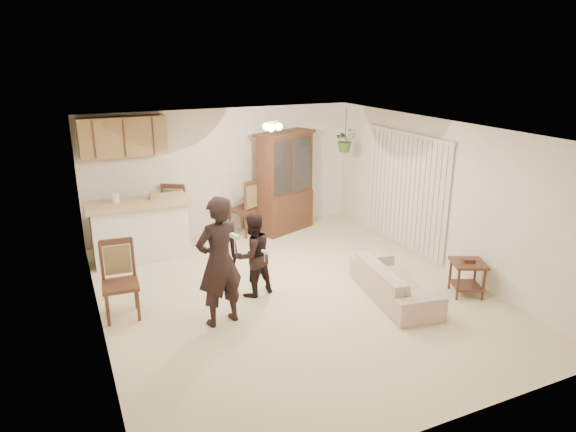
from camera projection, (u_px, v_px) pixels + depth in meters
name	position (u px, v px, depth m)	size (l,w,h in m)	color
floor	(292.00, 293.00, 7.87)	(6.50, 6.50, 0.00)	beige
ceiling	(292.00, 130.00, 7.11)	(5.50, 6.50, 0.02)	white
wall_back	(224.00, 171.00, 10.30)	(5.50, 0.02, 2.50)	white
wall_front	(443.00, 314.00, 4.68)	(5.50, 0.02, 2.50)	white
wall_left	(93.00, 244.00, 6.40)	(0.02, 6.50, 2.50)	white
wall_right	(441.00, 195.00, 8.58)	(0.02, 6.50, 2.50)	white
breakfast_bar	(140.00, 233.00, 9.02)	(1.60, 0.55, 1.00)	silver
bar_top	(138.00, 203.00, 8.85)	(1.75, 0.70, 0.08)	tan
upper_cabinets	(123.00, 136.00, 9.14)	(1.50, 0.34, 0.70)	olive
vertical_blinds	(405.00, 191.00, 9.39)	(0.06, 2.30, 2.10)	silver
ceiling_fixture	(272.00, 126.00, 8.26)	(0.36, 0.36, 0.20)	#F9E1BB
hanging_plant	(345.00, 140.00, 10.30)	(0.43, 0.37, 0.48)	#335D25
plant_cord	(346.00, 124.00, 10.20)	(0.01, 0.01, 0.65)	black
sofa	(395.00, 275.00, 7.64)	(1.87, 0.73, 0.73)	beige
adult	(219.00, 261.00, 6.76)	(0.66, 0.43, 1.80)	black
child	(253.00, 253.00, 7.65)	(0.66, 0.51, 1.35)	black
china_hutch	(285.00, 183.00, 10.39)	(1.39, 0.95, 2.04)	#3E2416
side_table	(467.00, 278.00, 7.77)	(0.64, 0.64, 0.59)	#3E2416
chair_bar	(122.00, 297.00, 7.09)	(0.52, 0.52, 1.09)	#3E2416
chair_hutch_left	(172.00, 229.00, 9.77)	(0.70, 0.70, 1.15)	#3E2416
chair_hutch_right	(245.00, 219.00, 10.36)	(0.69, 0.69, 1.15)	#3E2416
controller_adult	(234.00, 236.00, 6.29)	(0.05, 0.16, 0.05)	white
controller_child	(264.00, 252.00, 7.39)	(0.03, 0.11, 0.03)	white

